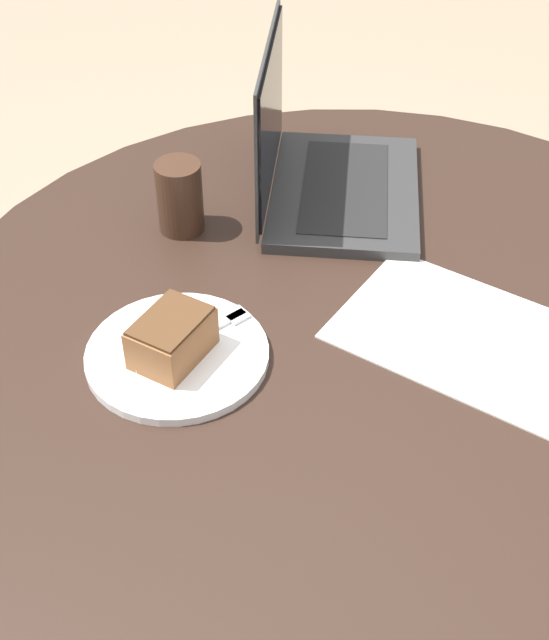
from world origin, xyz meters
name	(u,v)px	position (x,y,z in m)	size (l,w,h in m)	color
ground_plane	(341,618)	(0.00, 0.00, 0.00)	(12.00, 12.00, 0.00)	gray
dining_table	(362,398)	(0.00, 0.00, 0.58)	(1.19, 1.19, 0.71)	black
paper_document	(499,349)	(0.13, 0.10, 0.71)	(0.46, 0.33, 0.00)	white
plate	(177,355)	(-0.11, -0.22, 0.72)	(0.23, 0.23, 0.01)	white
cake_slice	(172,337)	(-0.11, -0.23, 0.75)	(0.10, 0.12, 0.06)	brown
fork	(203,333)	(-0.12, -0.18, 0.72)	(0.03, 0.17, 0.00)	silver
coffee_glass	(180,197)	(-0.34, -0.06, 0.76)	(0.07, 0.07, 0.11)	#3D2619
laptop	(324,171)	(-0.27, 0.16, 0.75)	(0.39, 0.39, 0.25)	#2D2D2D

